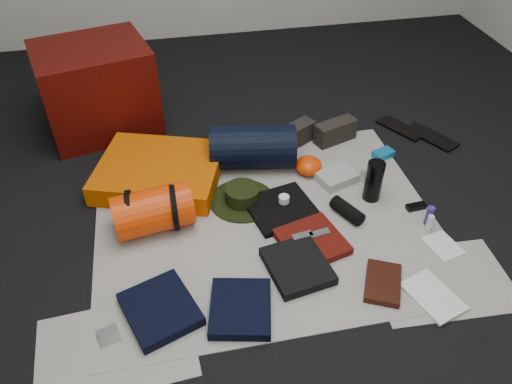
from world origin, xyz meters
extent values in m
cube|color=black|center=(0.00, 0.00, -0.01)|extent=(4.50, 4.50, 0.02)
cube|color=beige|center=(0.00, 0.00, 0.00)|extent=(1.60, 1.30, 0.01)
cube|color=beige|center=(-0.70, -0.55, 0.00)|extent=(0.61, 0.44, 0.00)
cube|color=beige|center=(0.65, -0.50, 0.00)|extent=(0.60, 0.43, 0.00)
cube|color=#480905|center=(-0.78, 1.03, 0.25)|extent=(0.71, 0.64, 0.50)
cube|color=#D15702|center=(-0.48, 0.42, 0.06)|extent=(0.74, 0.67, 0.11)
cylinder|color=#E53603|center=(-0.52, 0.07, 0.11)|extent=(0.38, 0.26, 0.21)
cylinder|color=black|center=(-0.62, 0.07, 0.11)|extent=(0.02, 0.22, 0.22)
cylinder|color=black|center=(-0.42, 0.07, 0.11)|extent=(0.03, 0.22, 0.22)
cylinder|color=black|center=(0.02, 0.45, 0.12)|extent=(0.48, 0.31, 0.24)
cylinder|color=black|center=(-0.09, 0.17, 0.01)|extent=(0.39, 0.39, 0.01)
cylinder|color=black|center=(-0.09, 0.17, 0.05)|extent=(0.17, 0.17, 0.07)
cube|color=black|center=(0.30, 0.60, 0.07)|extent=(0.25, 0.20, 0.12)
cube|color=black|center=(0.54, 0.59, 0.07)|extent=(0.26, 0.17, 0.12)
cube|color=black|center=(0.96, 0.63, 0.01)|extent=(0.24, 0.30, 0.02)
cube|color=black|center=(1.10, 0.50, 0.01)|extent=(0.25, 0.33, 0.02)
cube|color=black|center=(-0.53, -0.43, 0.03)|extent=(0.34, 0.36, 0.05)
cube|color=black|center=(-0.21, -0.49, 0.03)|extent=(0.29, 0.32, 0.04)
cube|color=black|center=(0.07, -0.32, 0.03)|extent=(0.29, 0.32, 0.04)
cube|color=black|center=(0.09, 0.06, 0.02)|extent=(0.36, 0.35, 0.03)
cube|color=#520F08|center=(0.17, -0.19, 0.02)|extent=(0.33, 0.33, 0.04)
ellipsoid|color=#E53603|center=(0.30, 0.32, 0.05)|extent=(0.18, 0.18, 0.09)
cube|color=#949D95|center=(0.42, 0.23, 0.03)|extent=(0.23, 0.20, 0.05)
cylinder|color=black|center=(0.55, 0.06, 0.11)|extent=(0.10, 0.10, 0.22)
cylinder|color=black|center=(0.39, -0.04, 0.04)|extent=(0.14, 0.19, 0.07)
cube|color=silver|center=(0.59, 0.20, 0.02)|extent=(0.10, 0.08, 0.04)
cube|color=#0E628F|center=(0.75, 0.38, 0.02)|extent=(0.13, 0.11, 0.04)
cylinder|color=#3E2578|center=(0.74, -0.17, 0.06)|extent=(0.04, 0.04, 0.10)
cylinder|color=silver|center=(0.73, -0.21, 0.05)|extent=(0.03, 0.03, 0.09)
cube|color=black|center=(0.39, -0.48, 0.02)|extent=(0.22, 0.26, 0.03)
cube|color=silver|center=(0.57, -0.58, 0.01)|extent=(0.23, 0.28, 0.01)
cube|color=silver|center=(0.75, -0.32, 0.01)|extent=(0.16, 0.19, 0.01)
cube|color=black|center=(0.74, -0.06, 0.02)|extent=(0.10, 0.05, 0.02)
cube|color=silver|center=(-0.73, -0.50, 0.01)|extent=(0.10, 0.10, 0.01)
cylinder|color=white|center=(0.11, 0.09, 0.05)|extent=(0.05, 0.05, 0.03)
cube|color=silver|center=(0.13, -0.17, 0.05)|extent=(0.10, 0.05, 0.01)
cube|color=silver|center=(0.21, -0.17, 0.05)|extent=(0.10, 0.05, 0.01)
camera|label=1|loc=(-0.40, -1.68, 1.66)|focal=35.00mm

